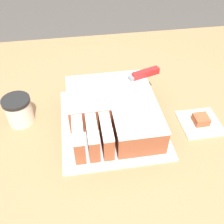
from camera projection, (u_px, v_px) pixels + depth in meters
ground_plane at (114, 221)px, 1.56m from camera, size 8.00×8.00×0.00m
countertop at (114, 178)px, 1.25m from camera, size 1.40×1.10×0.92m
cake_board at (112, 122)px, 0.87m from camera, size 0.33×0.37×0.01m
cake at (113, 111)px, 0.85m from camera, size 0.28×0.31×0.09m
knife at (140, 75)px, 0.90m from camera, size 0.26×0.10×0.02m
coffee_cup at (19, 110)px, 0.85m from camera, size 0.09×0.09×0.09m
paper_napkin at (200, 123)px, 0.87m from camera, size 0.13×0.13×0.01m
brownie at (201, 120)px, 0.86m from camera, size 0.05×0.05×0.03m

